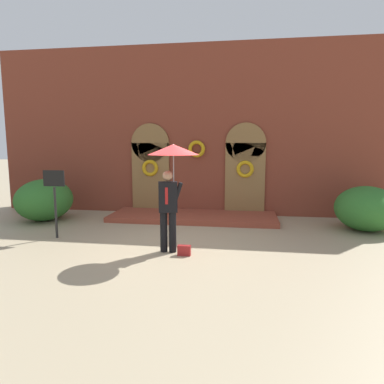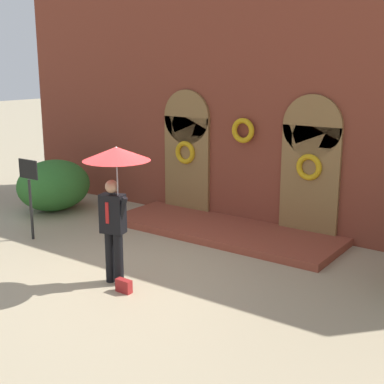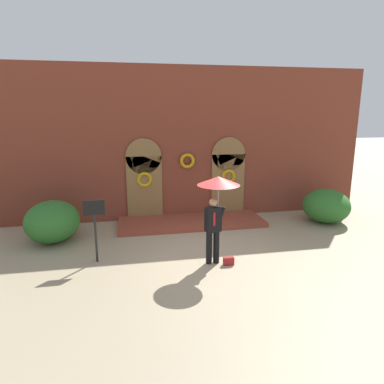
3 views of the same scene
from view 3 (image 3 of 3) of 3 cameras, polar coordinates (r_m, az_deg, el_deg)
The scene contains 7 objects.
ground_plane at distance 9.68m, azimuth 3.34°, elevation -11.00°, with size 80.00×80.00×0.00m, color tan.
building_facade at distance 12.96m, azimuth -1.03°, elevation 7.49°, with size 14.00×2.30×5.60m.
person_with_umbrella at distance 8.81m, azimuth 4.21°, elevation -0.29°, with size 1.10×1.10×2.36m.
handbag at distance 9.29m, azimuth 6.12°, elevation -11.37°, with size 0.28×0.12×0.22m, color maroon.
sign_post at distance 9.42m, azimuth -15.91°, elevation -4.61°, with size 0.56×0.06×1.72m.
shrub_left at distance 11.53m, azimuth -22.24°, elevation -4.55°, with size 1.65×1.93×1.28m, color #2D6B28.
shrub_right at distance 13.47m, azimuth 21.46°, elevation -2.15°, with size 1.66×1.74×1.23m, color #2D6B28.
Camera 3 is at (-2.21, -8.55, 3.96)m, focal length 32.00 mm.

